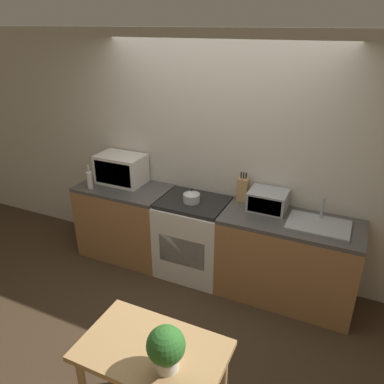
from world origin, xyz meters
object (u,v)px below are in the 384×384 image
at_px(bottle, 90,180).
at_px(dining_table, 153,362).
at_px(kettle, 192,196).
at_px(microwave, 121,169).
at_px(toaster_oven, 268,200).
at_px(stove_range, 193,237).

relative_size(bottle, dining_table, 0.30).
bearing_deg(dining_table, kettle, 107.15).
distance_m(kettle, microwave, 0.99).
bearing_deg(kettle, microwave, 171.98).
relative_size(bottle, toaster_oven, 0.74).
bearing_deg(toaster_oven, stove_range, -169.96).
bearing_deg(toaster_oven, kettle, -167.92).
bearing_deg(microwave, stove_range, -6.22).
bearing_deg(stove_range, microwave, 173.78).
relative_size(kettle, microwave, 0.33).
distance_m(microwave, dining_table, 2.49).
relative_size(stove_range, dining_table, 0.97).
xyz_separation_m(bottle, toaster_oven, (1.98, 0.33, -0.01)).
bearing_deg(bottle, stove_range, 9.14).
xyz_separation_m(kettle, dining_table, (0.55, -1.78, -0.31)).
bearing_deg(stove_range, bottle, -170.86).
xyz_separation_m(stove_range, microwave, (-0.98, 0.11, 0.62)).
relative_size(stove_range, kettle, 5.03).
bearing_deg(toaster_oven, bottle, -170.51).
relative_size(stove_range, microwave, 1.64).
relative_size(stove_range, bottle, 3.20).
bearing_deg(bottle, dining_table, -42.69).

